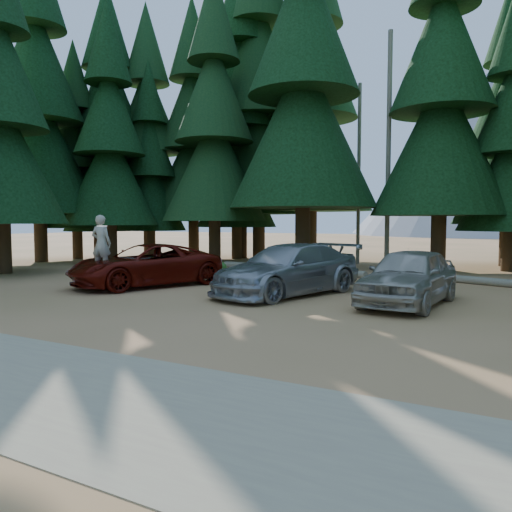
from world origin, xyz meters
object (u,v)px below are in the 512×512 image
at_px(frisbee_player, 101,243).
at_px(log_mid, 330,272).
at_px(silver_minivan_center, 288,269).
at_px(red_pickup, 146,265).
at_px(silver_minivan_right, 409,276).
at_px(log_right, 479,281).
at_px(log_left, 259,266).

xyz_separation_m(frisbee_player, log_mid, (5.48, 8.18, -1.47)).
relative_size(silver_minivan_center, frisbee_player, 2.84).
relative_size(red_pickup, silver_minivan_right, 1.16).
xyz_separation_m(frisbee_player, log_right, (11.62, 7.77, -1.48)).
relative_size(red_pickup, log_left, 1.31).
xyz_separation_m(silver_minivan_center, silver_minivan_right, (3.90, -0.12, -0.01)).
height_order(silver_minivan_center, frisbee_player, frisbee_player).
xyz_separation_m(log_mid, log_right, (6.14, -0.42, -0.01)).
bearing_deg(silver_minivan_center, log_mid, 114.63).
distance_m(red_pickup, frisbee_player, 1.81).
height_order(red_pickup, silver_minivan_right, silver_minivan_right).
xyz_separation_m(silver_minivan_right, frisbee_player, (-10.22, -1.86, 0.80)).
height_order(frisbee_player, log_mid, frisbee_player).
xyz_separation_m(frisbee_player, log_left, (1.42, 9.08, -1.47)).
height_order(silver_minivan_center, silver_minivan_right, silver_minivan_center).
relative_size(red_pickup, log_right, 1.21).
bearing_deg(log_mid, silver_minivan_right, -35.63).
bearing_deg(log_left, frisbee_player, -92.19).
relative_size(silver_minivan_right, log_mid, 1.28).
relative_size(frisbee_player, log_right, 0.43).
distance_m(red_pickup, log_right, 12.58).
bearing_deg(log_mid, log_right, 13.62).
height_order(red_pickup, log_mid, red_pickup).
distance_m(red_pickup, log_left, 7.74).
xyz_separation_m(silver_minivan_right, log_right, (1.40, 5.91, -0.67)).
distance_m(silver_minivan_center, log_left, 8.67).
bearing_deg(red_pickup, log_right, 52.16).
height_order(red_pickup, silver_minivan_center, silver_minivan_center).
distance_m(log_mid, log_right, 6.15).
height_order(silver_minivan_right, log_mid, silver_minivan_right).
xyz_separation_m(red_pickup, frisbee_player, (-0.79, -1.40, 0.84)).
relative_size(frisbee_player, log_left, 0.47).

